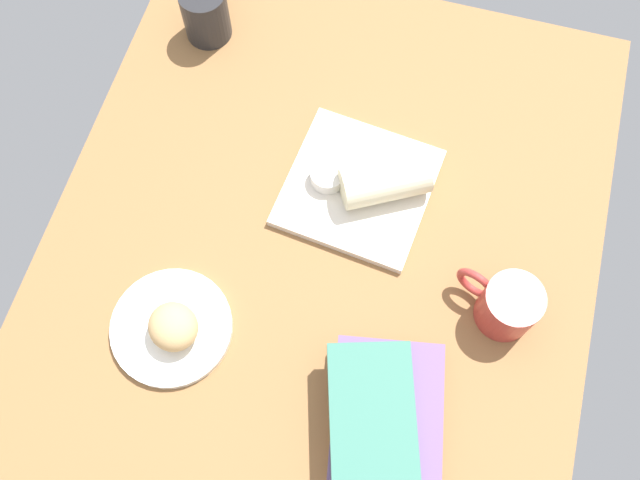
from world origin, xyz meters
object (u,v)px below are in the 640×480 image
at_px(round_plate, 172,327).
at_px(coffee_mug, 206,11).
at_px(breakfast_wrap, 385,181).
at_px(second_mug, 507,305).
at_px(sauce_cup, 328,175).
at_px(book_stack, 382,419).
at_px(square_plate, 358,188).
at_px(scone_pastry, 173,327).

xyz_separation_m(round_plate, coffee_mug, (0.56, 0.13, 0.05)).
bearing_deg(breakfast_wrap, second_mug, 27.15).
height_order(sauce_cup, breakfast_wrap, breakfast_wrap).
relative_size(round_plate, sauce_cup, 3.23).
relative_size(breakfast_wrap, coffee_mug, 1.03).
xyz_separation_m(book_stack, second_mug, (0.22, -0.14, 0.00)).
bearing_deg(book_stack, square_plate, 19.02).
distance_m(round_plate, square_plate, 0.38).
relative_size(square_plate, coffee_mug, 1.69).
xyz_separation_m(round_plate, second_mug, (0.16, -0.49, 0.04)).
relative_size(square_plate, sauce_cup, 3.99).
xyz_separation_m(sauce_cup, coffee_mug, (0.25, 0.30, 0.02)).
bearing_deg(sauce_cup, square_plate, -86.75).
xyz_separation_m(breakfast_wrap, coffee_mug, (0.25, 0.39, 0.00)).
height_order(scone_pastry, book_stack, book_stack).
xyz_separation_m(round_plate, breakfast_wrap, (0.32, -0.27, 0.04)).
distance_m(breakfast_wrap, second_mug, 0.28).
relative_size(round_plate, breakfast_wrap, 1.33).
xyz_separation_m(square_plate, breakfast_wrap, (0.00, -0.04, 0.04)).
distance_m(round_plate, scone_pastry, 0.04).
bearing_deg(square_plate, second_mug, -119.25).
height_order(breakfast_wrap, second_mug, second_mug).
bearing_deg(scone_pastry, breakfast_wrap, -38.20).
xyz_separation_m(square_plate, second_mug, (-0.15, -0.27, 0.04)).
bearing_deg(book_stack, round_plate, 81.17).
relative_size(square_plate, second_mug, 1.75).
bearing_deg(book_stack, scone_pastry, 81.75).
relative_size(sauce_cup, second_mug, 0.44).
distance_m(breakfast_wrap, coffee_mug, 0.46).
distance_m(square_plate, book_stack, 0.39).
bearing_deg(coffee_mug, square_plate, -125.48).
bearing_deg(second_mug, scone_pastry, 109.16).
bearing_deg(second_mug, coffee_mug, 57.13).
bearing_deg(coffee_mug, sauce_cup, -130.37).
distance_m(breakfast_wrap, book_stack, 0.38).
bearing_deg(breakfast_wrap, sauce_cup, -115.61).
height_order(round_plate, second_mug, second_mug).
bearing_deg(scone_pastry, square_plate, -33.43).
distance_m(scone_pastry, coffee_mug, 0.59).
bearing_deg(sauce_cup, second_mug, -114.66).
bearing_deg(coffee_mug, book_stack, -142.33).
height_order(sauce_cup, book_stack, book_stack).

